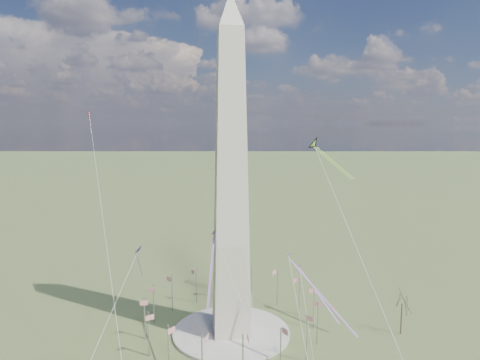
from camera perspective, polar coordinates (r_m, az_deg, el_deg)
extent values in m
plane|color=#466231|center=(139.88, -1.16, -19.75)|extent=(2000.00, 2000.00, 0.00)
cylinder|color=#BDB6AD|center=(139.70, -1.16, -19.60)|extent=(36.00, 36.00, 0.80)
pyramid|color=beige|center=(128.33, -1.28, 21.83)|extent=(9.90, 9.90, 10.00)
cylinder|color=#AFB0B5|center=(141.95, 9.78, -16.53)|extent=(0.36, 0.36, 13.00)
cube|color=red|center=(141.03, 9.67, -14.35)|extent=(2.40, 0.08, 1.50)
cylinder|color=#AFB0B5|center=(150.19, 7.88, -15.10)|extent=(0.36, 0.36, 13.00)
cube|color=red|center=(149.20, 7.60, -13.06)|extent=(2.25, 0.99, 1.50)
cylinder|color=#AFB0B5|center=(156.50, 4.99, -14.10)|extent=(0.36, 0.36, 13.00)
cube|color=red|center=(155.28, 4.60, -12.18)|extent=(1.75, 1.75, 1.50)
cylinder|color=#AFB0B5|center=(160.18, 1.51, -13.55)|extent=(0.36, 0.36, 13.00)
cube|color=red|center=(158.65, 1.05, -11.73)|extent=(0.99, 2.25, 1.50)
cylinder|color=#AFB0B5|center=(160.87, -2.20, -13.46)|extent=(0.36, 0.36, 13.00)
cube|color=red|center=(158.95, -2.69, -11.69)|extent=(0.08, 2.40, 1.50)
cylinder|color=#AFB0B5|center=(158.50, -5.83, -13.82)|extent=(0.36, 0.36, 13.00)
cube|color=red|center=(156.17, -6.30, -12.09)|extent=(0.99, 2.25, 1.50)
cylinder|color=#AFB0B5|center=(153.31, -9.02, -14.64)|extent=(0.36, 0.36, 13.00)
cube|color=red|center=(150.57, -9.43, -12.91)|extent=(1.75, 1.75, 1.50)
cylinder|color=#AFB0B5|center=(145.83, -11.42, -15.89)|extent=(0.36, 0.36, 13.00)
cube|color=red|center=(142.75, -11.71, -14.13)|extent=(2.25, 0.99, 1.50)
cylinder|color=#AFB0B5|center=(136.95, -12.58, -17.53)|extent=(0.36, 0.36, 13.00)
cube|color=red|center=(133.61, -12.70, -15.71)|extent=(2.40, 0.08, 1.50)
cylinder|color=#AFB0B5|center=(127.86, -12.06, -19.42)|extent=(0.36, 0.36, 13.00)
cube|color=red|center=(124.43, -11.94, -17.50)|extent=(2.25, 0.99, 1.50)
cylinder|color=#AFB0B5|center=(120.05, -9.53, -21.25)|extent=(0.36, 0.36, 13.00)
cube|color=red|center=(116.75, -9.12, -19.18)|extent=(1.75, 1.75, 1.50)
cylinder|color=#AFB0B5|center=(115.09, -5.09, -22.53)|extent=(0.36, 0.36, 13.00)
cube|color=red|center=(112.14, -4.45, -20.29)|extent=(0.99, 2.25, 1.50)
cylinder|color=#AFB0B5|center=(114.12, 0.38, -22.78)|extent=(0.36, 0.36, 13.00)
cube|color=red|center=(111.71, 1.09, -20.39)|extent=(0.08, 2.40, 1.50)
cylinder|color=#AFB0B5|center=(117.39, 5.43, -21.89)|extent=(0.36, 0.36, 13.00)
cube|color=red|center=(115.56, 6.02, -19.42)|extent=(0.99, 2.25, 1.50)
cylinder|color=#AFB0B5|center=(124.10, 8.87, -20.22)|extent=(0.36, 0.36, 13.00)
cube|color=red|center=(122.77, 9.22, -17.79)|extent=(1.75, 1.75, 1.50)
cylinder|color=#AFB0B5|center=(132.80, 10.25, -18.30)|extent=(0.36, 0.36, 13.00)
cube|color=red|center=(131.78, 10.36, -15.98)|extent=(2.25, 0.99, 1.50)
cylinder|color=#46352B|center=(146.10, 20.70, -16.92)|extent=(0.38, 0.38, 9.64)
cube|color=yellow|center=(143.98, 12.54, 2.29)|extent=(9.78, 10.58, 9.79)
cube|color=yellow|center=(142.41, 12.21, 2.24)|extent=(9.78, 10.58, 9.79)
cube|color=navy|center=(138.35, -13.38, -9.04)|extent=(2.12, 3.37, 2.71)
cube|color=red|center=(139.68, -13.32, -10.80)|extent=(1.82, 3.17, 9.36)
cube|color=red|center=(114.51, 10.84, -14.92)|extent=(12.64, 18.64, 13.76)
cube|color=red|center=(118.18, -3.89, -11.97)|extent=(3.73, 20.56, 12.97)
cube|color=red|center=(144.50, 10.49, -14.88)|extent=(8.31, 17.34, 11.76)
cube|color=red|center=(161.93, -19.51, 8.55)|extent=(1.13, 1.89, 1.63)
cube|color=red|center=(161.89, -19.48, 7.92)|extent=(0.71, 1.40, 3.73)
cube|color=white|center=(164.45, -1.24, 6.85)|extent=(1.68, 1.52, 1.69)
cube|color=white|center=(164.48, -1.24, 6.21)|extent=(0.26, 1.45, 3.87)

